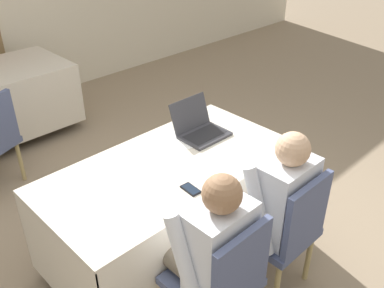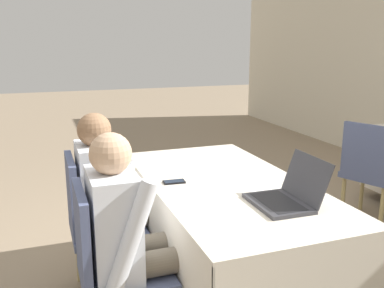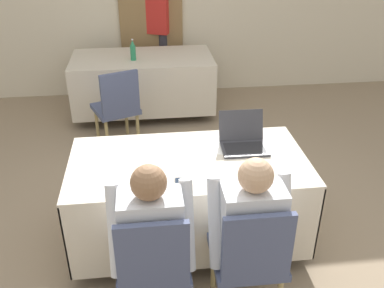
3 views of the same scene
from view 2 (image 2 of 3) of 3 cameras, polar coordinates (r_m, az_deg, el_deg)
conference_table_near at (r=2.63m, az=4.50°, el=-8.68°), size 1.72×0.88×0.75m
laptop at (r=2.26m, az=12.49°, el=-6.73°), size 0.35×0.33×0.24m
cell_phone at (r=2.54m, az=-2.42°, el=-5.06°), size 0.08×0.13×0.01m
paper_beside_laptop at (r=2.42m, az=11.51°, el=-6.47°), size 0.29×0.35×0.00m
paper_centre_table at (r=2.70m, az=2.59°, el=-4.08°), size 0.27×0.34×0.00m
paper_left_edge at (r=2.99m, az=-3.67°, el=-2.30°), size 0.22×0.30×0.00m
chair_near_left at (r=2.74m, az=-12.84°, el=-9.81°), size 0.44×0.44×0.90m
chair_near_right at (r=2.22m, az=-10.85°, el=-15.59°), size 0.44×0.44×0.90m
chair_far_spare at (r=4.00m, az=22.69°, el=-3.04°), size 0.57×0.57×0.90m
person_checkered_shirt at (r=2.69m, az=-10.83°, el=-6.46°), size 0.50×0.52×1.16m
person_white_shirt at (r=2.16m, az=-8.28°, el=-11.54°), size 0.50×0.52×1.16m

